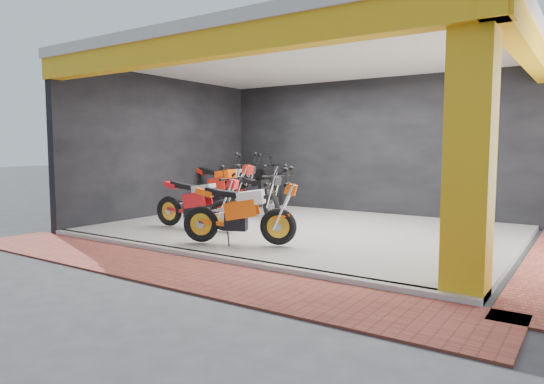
# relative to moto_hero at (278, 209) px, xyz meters

# --- Properties ---
(ground) EXTENTS (80.00, 80.00, 0.00)m
(ground) POSITION_rel_moto_hero_xyz_m (-0.56, -0.08, -0.74)
(ground) COLOR #2D2D30
(ground) RESTS_ON ground
(showroom_floor) EXTENTS (8.00, 6.00, 0.10)m
(showroom_floor) POSITION_rel_moto_hero_xyz_m (-0.56, 1.92, -0.69)
(showroom_floor) COLOR silver
(showroom_floor) RESTS_ON ground
(showroom_ceiling) EXTENTS (8.40, 6.40, 0.20)m
(showroom_ceiling) POSITION_rel_moto_hero_xyz_m (-0.56, 1.92, 2.86)
(showroom_ceiling) COLOR beige
(showroom_ceiling) RESTS_ON corner_column
(back_wall) EXTENTS (8.20, 0.20, 3.50)m
(back_wall) POSITION_rel_moto_hero_xyz_m (-0.56, 5.02, 1.01)
(back_wall) COLOR black
(back_wall) RESTS_ON ground
(left_wall) EXTENTS (0.20, 6.20, 3.50)m
(left_wall) POSITION_rel_moto_hero_xyz_m (-4.66, 1.92, 1.01)
(left_wall) COLOR black
(left_wall) RESTS_ON ground
(corner_column) EXTENTS (0.50, 0.50, 3.50)m
(corner_column) POSITION_rel_moto_hero_xyz_m (3.19, -0.83, 1.01)
(corner_column) COLOR gold
(corner_column) RESTS_ON ground
(header_beam_front) EXTENTS (8.40, 0.30, 0.40)m
(header_beam_front) POSITION_rel_moto_hero_xyz_m (-0.56, -1.08, 2.56)
(header_beam_front) COLOR gold
(header_beam_front) RESTS_ON corner_column
(header_beam_right) EXTENTS (0.30, 6.40, 0.40)m
(header_beam_right) POSITION_rel_moto_hero_xyz_m (3.44, 1.92, 2.56)
(header_beam_right) COLOR gold
(header_beam_right) RESTS_ON corner_column
(floor_kerb) EXTENTS (8.00, 0.20, 0.10)m
(floor_kerb) POSITION_rel_moto_hero_xyz_m (-0.56, -1.10, -0.69)
(floor_kerb) COLOR silver
(floor_kerb) RESTS_ON ground
(paver_front) EXTENTS (9.00, 1.40, 0.03)m
(paver_front) POSITION_rel_moto_hero_xyz_m (-0.56, -1.88, -0.73)
(paver_front) COLOR #9B4633
(paver_front) RESTS_ON ground
(moto_hero) EXTENTS (2.24, 1.54, 1.29)m
(moto_hero) POSITION_rel_moto_hero_xyz_m (0.00, 0.00, 0.00)
(moto_hero) COLOR #FF580A
(moto_hero) RESTS_ON showroom_floor
(moto_row_a) EXTENTS (2.16, 1.02, 1.27)m
(moto_row_a) POSITION_rel_moto_hero_xyz_m (-1.66, 0.57, -0.01)
(moto_row_a) COLOR red
(moto_row_a) RESTS_ON showroom_floor
(moto_row_b) EXTENTS (2.15, 1.44, 1.23)m
(moto_row_b) POSITION_rel_moto_hero_xyz_m (-1.75, 2.39, -0.03)
(moto_row_b) COLOR black
(moto_row_b) RESTS_ON showroom_floor
(moto_row_c) EXTENTS (2.51, 1.15, 1.49)m
(moto_row_c) POSITION_rel_moto_hero_xyz_m (-3.01, 2.88, 0.10)
(moto_row_c) COLOR red
(moto_row_c) RESTS_ON showroom_floor
(moto_row_d) EXTENTS (2.39, 1.16, 1.40)m
(moto_row_d) POSITION_rel_moto_hero_xyz_m (-3.35, 4.67, 0.06)
(moto_row_d) COLOR black
(moto_row_d) RESTS_ON showroom_floor
(moto_row_e) EXTENTS (2.52, 1.61, 1.45)m
(moto_row_e) POSITION_rel_moto_hero_xyz_m (-3.40, 3.61, 0.08)
(moto_row_e) COLOR black
(moto_row_e) RESTS_ON showroom_floor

